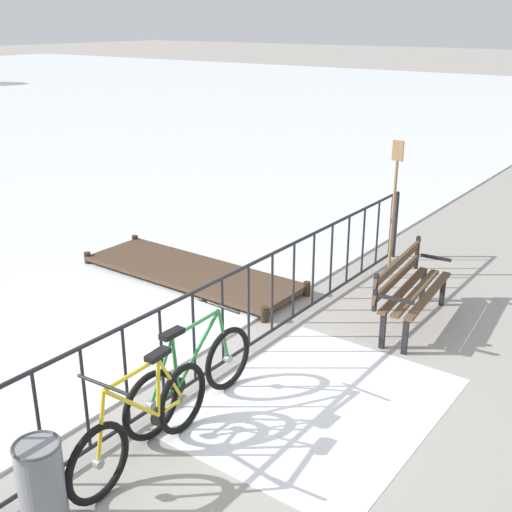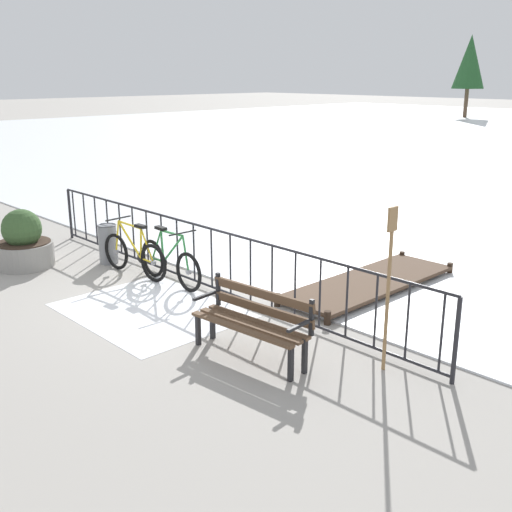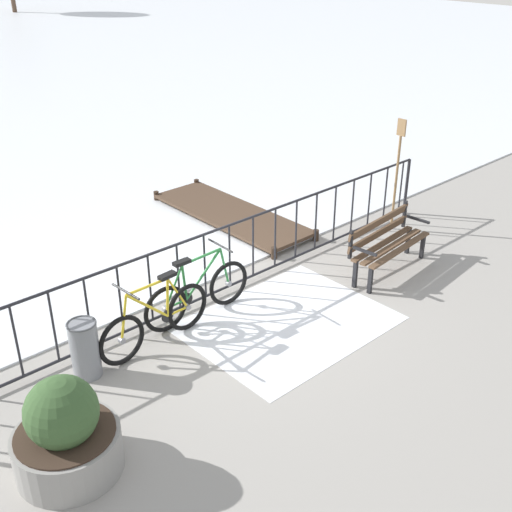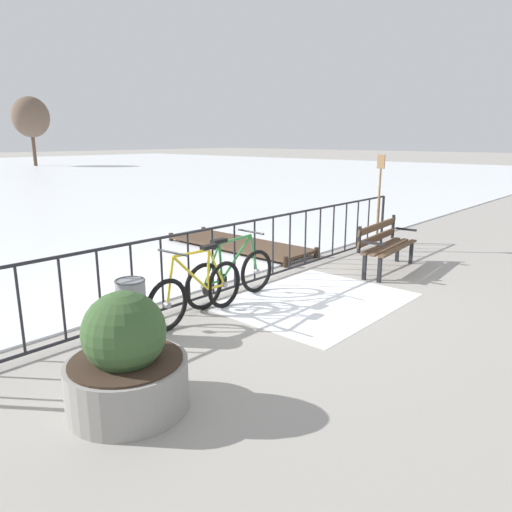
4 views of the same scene
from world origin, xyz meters
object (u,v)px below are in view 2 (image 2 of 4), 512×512
(bicycle_near_railing, at_px, (134,255))
(planter_with_shrub, at_px, (23,244))
(bicycle_second, at_px, (170,263))
(park_bench, at_px, (254,317))
(trash_bin, at_px, (108,244))
(oar_upright, at_px, (389,279))

(bicycle_near_railing, xyz_separation_m, planter_with_shrub, (-1.84, -1.17, 0.06))
(bicycle_second, height_order, park_bench, bicycle_second)
(bicycle_near_railing, xyz_separation_m, park_bench, (3.77, -0.70, 0.14))
(trash_bin, relative_size, oar_upright, 0.37)
(bicycle_second, height_order, trash_bin, bicycle_second)
(bicycle_second, xyz_separation_m, trash_bin, (-1.77, -0.12, 0.00))
(park_bench, xyz_separation_m, planter_with_shrub, (-5.62, -0.47, -0.08))
(bicycle_near_railing, xyz_separation_m, oar_upright, (5.11, 0.16, 0.77))
(planter_with_shrub, bearing_deg, bicycle_near_railing, 32.38)
(bicycle_second, bearing_deg, oar_upright, -0.21)
(park_bench, distance_m, oar_upright, 1.71)
(trash_bin, bearing_deg, bicycle_near_railing, -3.14)
(park_bench, xyz_separation_m, trash_bin, (-4.74, 0.75, -0.14))
(planter_with_shrub, height_order, trash_bin, planter_with_shrub)
(bicycle_second, distance_m, park_bench, 3.10)
(bicycle_second, height_order, oar_upright, oar_upright)
(bicycle_second, distance_m, oar_upright, 4.38)
(trash_bin, bearing_deg, park_bench, -9.02)
(bicycle_near_railing, relative_size, trash_bin, 2.34)
(bicycle_second, xyz_separation_m, oar_upright, (4.31, -0.02, 0.77))
(trash_bin, height_order, oar_upright, oar_upright)
(park_bench, bearing_deg, oar_upright, 32.74)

